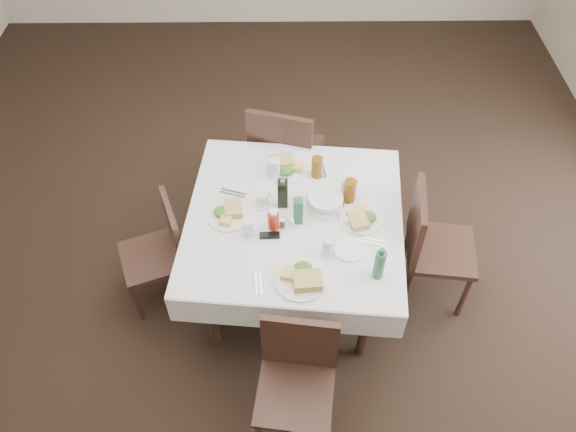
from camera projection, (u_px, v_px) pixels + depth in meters
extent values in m
plane|color=black|center=(266.00, 270.00, 4.13)|extent=(7.00, 7.00, 0.00)
cylinder|color=#311C13|center=(211.00, 311.00, 3.48)|extent=(0.06, 0.06, 0.72)
cylinder|color=#311C13|center=(234.00, 199.00, 4.11)|extent=(0.06, 0.06, 0.72)
cylinder|color=#311C13|center=(366.00, 323.00, 3.42)|extent=(0.06, 0.06, 0.72)
cylinder|color=#311C13|center=(365.00, 207.00, 4.06)|extent=(0.06, 0.06, 0.72)
cube|color=#311C13|center=(294.00, 219.00, 3.49)|extent=(1.31, 1.31, 0.03)
cube|color=white|center=(294.00, 217.00, 3.47)|extent=(1.44, 1.44, 0.01)
cube|color=white|center=(302.00, 157.00, 3.99)|extent=(1.31, 0.14, 0.22)
cube|color=white|center=(285.00, 318.00, 3.12)|extent=(1.31, 0.14, 0.22)
cube|color=white|center=(399.00, 235.00, 3.51)|extent=(0.14, 1.31, 0.22)
cube|color=white|center=(192.00, 221.00, 3.59)|extent=(0.14, 1.31, 0.22)
cube|color=#311C13|center=(287.00, 152.00, 4.27)|extent=(0.58, 0.58, 0.04)
cube|color=#311C13|center=(279.00, 144.00, 3.94)|extent=(0.46, 0.17, 0.51)
cylinder|color=#311C13|center=(318.00, 162.00, 4.55)|extent=(0.04, 0.04, 0.48)
cylinder|color=#311C13|center=(306.00, 197.00, 4.29)|extent=(0.04, 0.04, 0.48)
cylinder|color=#311C13|center=(270.00, 153.00, 4.62)|extent=(0.04, 0.04, 0.48)
cylinder|color=#311C13|center=(256.00, 187.00, 4.36)|extent=(0.04, 0.04, 0.48)
cube|color=#311C13|center=(295.00, 394.00, 3.06)|extent=(0.47, 0.47, 0.04)
cube|color=#311C13|center=(300.00, 343.00, 3.01)|extent=(0.42, 0.10, 0.45)
cylinder|color=#311C13|center=(269.00, 377.00, 3.35)|extent=(0.03, 0.03, 0.42)
cylinder|color=#311C13|center=(328.00, 384.00, 3.32)|extent=(0.03, 0.03, 0.42)
cube|color=#311C13|center=(441.00, 250.00, 3.69)|extent=(0.49, 0.49, 0.04)
cube|color=#311C13|center=(417.00, 224.00, 3.52)|extent=(0.10, 0.44, 0.48)
cylinder|color=#311C13|center=(464.00, 296.00, 3.72)|extent=(0.04, 0.04, 0.45)
cylinder|color=#311C13|center=(407.00, 290.00, 3.75)|extent=(0.04, 0.04, 0.45)
cylinder|color=#311C13|center=(460.00, 251.00, 3.96)|extent=(0.04, 0.04, 0.45)
cylinder|color=#311C13|center=(406.00, 246.00, 4.00)|extent=(0.04, 0.04, 0.45)
cube|color=#311C13|center=(152.00, 257.00, 3.71)|extent=(0.50, 0.50, 0.04)
cube|color=#311C13|center=(173.00, 229.00, 3.59)|extent=(0.17, 0.38, 0.43)
cylinder|color=#311C13|center=(128.00, 263.00, 3.92)|extent=(0.03, 0.03, 0.40)
cylinder|color=#311C13|center=(175.00, 250.00, 4.00)|extent=(0.03, 0.03, 0.40)
cylinder|color=#311C13|center=(138.00, 302.00, 3.71)|extent=(0.03, 0.03, 0.40)
cylinder|color=#311C13|center=(187.00, 286.00, 3.79)|extent=(0.03, 0.03, 0.40)
cylinder|color=white|center=(287.00, 168.00, 3.74)|extent=(0.29, 0.29, 0.02)
cube|color=#B07C47|center=(281.00, 161.00, 3.73)|extent=(0.17, 0.14, 0.05)
cube|color=gold|center=(295.00, 166.00, 3.71)|extent=(0.11, 0.10, 0.04)
ellipsoid|color=#26651E|center=(286.00, 170.00, 3.68)|extent=(0.11, 0.10, 0.05)
cylinder|color=white|center=(301.00, 279.00, 3.14)|extent=(0.31, 0.31, 0.02)
cube|color=#B07C47|center=(308.00, 281.00, 3.10)|extent=(0.17, 0.14, 0.05)
cube|color=gold|center=(291.00, 274.00, 3.13)|extent=(0.12, 0.10, 0.04)
ellipsoid|color=#26651E|center=(303.00, 268.00, 3.15)|extent=(0.11, 0.10, 0.05)
cylinder|color=white|center=(361.00, 219.00, 3.44)|extent=(0.26, 0.26, 0.01)
cube|color=#B07C47|center=(358.00, 220.00, 3.39)|extent=(0.14, 0.16, 0.04)
cube|color=gold|center=(361.00, 210.00, 3.45)|extent=(0.08, 0.10, 0.03)
ellipsoid|color=#26651E|center=(368.00, 216.00, 3.42)|extent=(0.10, 0.09, 0.04)
cylinder|color=white|center=(229.00, 216.00, 3.46)|extent=(0.26, 0.26, 0.01)
cube|color=#B07C47|center=(233.00, 209.00, 3.46)|extent=(0.12, 0.15, 0.04)
cube|color=gold|center=(226.00, 219.00, 3.41)|extent=(0.09, 0.10, 0.03)
ellipsoid|color=#26651E|center=(222.00, 212.00, 3.44)|extent=(0.10, 0.09, 0.04)
cylinder|color=white|center=(257.00, 180.00, 3.66)|extent=(0.14, 0.14, 0.01)
cylinder|color=white|center=(349.00, 250.00, 3.28)|extent=(0.18, 0.18, 0.01)
cylinder|color=silver|center=(274.00, 168.00, 3.64)|extent=(0.08, 0.08, 0.14)
cylinder|color=silver|center=(328.00, 246.00, 3.23)|extent=(0.07, 0.07, 0.13)
cylinder|color=silver|center=(346.00, 187.00, 3.55)|extent=(0.07, 0.07, 0.12)
cylinder|color=silver|center=(248.00, 228.00, 3.32)|extent=(0.07, 0.07, 0.12)
cylinder|color=brown|center=(317.00, 167.00, 3.64)|extent=(0.07, 0.07, 0.15)
cylinder|color=brown|center=(350.00, 191.00, 3.49)|extent=(0.08, 0.08, 0.16)
cylinder|color=silver|center=(325.00, 203.00, 3.51)|extent=(0.25, 0.25, 0.04)
cylinder|color=white|center=(325.00, 199.00, 3.48)|extent=(0.22, 0.22, 0.05)
cube|color=black|center=(283.00, 193.00, 3.45)|extent=(0.06, 0.06, 0.20)
cone|color=silver|center=(283.00, 178.00, 3.36)|extent=(0.03, 0.03, 0.06)
cube|color=#23633A|center=(298.00, 211.00, 3.37)|extent=(0.06, 0.06, 0.19)
cone|color=silver|center=(298.00, 197.00, 3.28)|extent=(0.03, 0.03, 0.05)
cylinder|color=#A7280E|center=(273.00, 220.00, 3.36)|extent=(0.07, 0.07, 0.13)
cylinder|color=white|center=(273.00, 212.00, 3.30)|extent=(0.05, 0.05, 0.02)
cylinder|color=white|center=(292.00, 223.00, 3.39)|extent=(0.03, 0.03, 0.06)
cylinder|color=silver|center=(292.00, 220.00, 3.36)|extent=(0.03, 0.03, 0.01)
cylinder|color=#433520|center=(282.00, 224.00, 3.39)|extent=(0.03, 0.03, 0.06)
cylinder|color=silver|center=(282.00, 220.00, 3.36)|extent=(0.03, 0.03, 0.01)
cylinder|color=white|center=(262.00, 204.00, 3.53)|extent=(0.12, 0.12, 0.01)
cylinder|color=white|center=(262.00, 199.00, 3.49)|extent=(0.07, 0.07, 0.08)
cylinder|color=black|center=(262.00, 196.00, 3.47)|extent=(0.06, 0.06, 0.01)
torus|color=white|center=(267.00, 196.00, 3.51)|extent=(0.04, 0.04, 0.05)
cube|color=black|center=(270.00, 235.00, 3.35)|extent=(0.12, 0.04, 0.03)
cylinder|color=#23633A|center=(379.00, 265.00, 3.10)|extent=(0.06, 0.06, 0.20)
cylinder|color=#23633A|center=(382.00, 252.00, 3.01)|extent=(0.03, 0.03, 0.04)
cube|color=white|center=(351.00, 221.00, 3.41)|extent=(0.09, 0.06, 0.04)
cube|color=pink|center=(351.00, 220.00, 3.41)|extent=(0.07, 0.04, 0.02)
cube|color=silver|center=(320.00, 170.00, 3.73)|extent=(0.04, 0.16, 0.01)
cube|color=silver|center=(324.00, 170.00, 3.73)|extent=(0.04, 0.16, 0.01)
cube|color=silver|center=(261.00, 283.00, 3.13)|extent=(0.03, 0.16, 0.01)
cube|color=silver|center=(256.00, 283.00, 3.13)|extent=(0.03, 0.16, 0.01)
cube|color=silver|center=(371.00, 243.00, 3.32)|extent=(0.16, 0.06, 0.01)
cube|color=silver|center=(372.00, 239.00, 3.34)|extent=(0.16, 0.06, 0.01)
cube|color=silver|center=(234.00, 192.00, 3.60)|extent=(0.17, 0.07, 0.01)
cube|color=silver|center=(232.00, 195.00, 3.58)|extent=(0.17, 0.07, 0.01)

